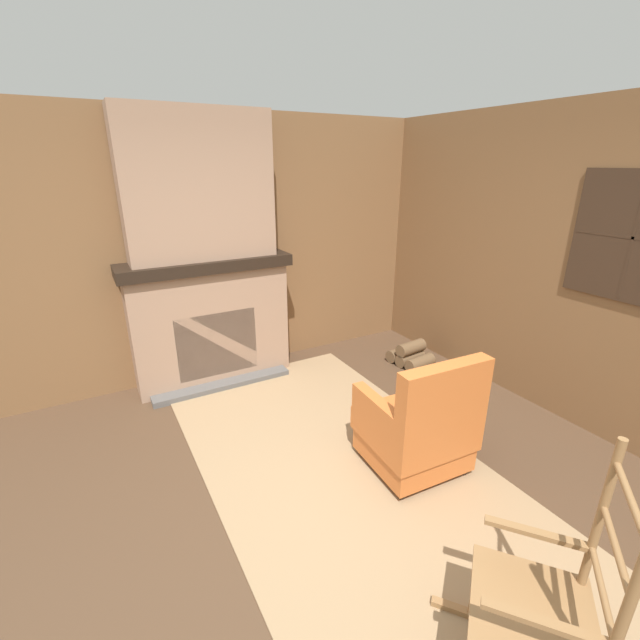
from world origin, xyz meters
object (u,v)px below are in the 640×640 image
object	(u,v)px
oil_lamp_vase	(152,252)
storage_case	(235,247)
armchair	(418,428)
rocking_chair	(542,618)
firewood_stack	(410,356)

from	to	relation	value
oil_lamp_vase	storage_case	size ratio (longest dim) A/B	1.14
armchair	rocking_chair	distance (m)	1.43
armchair	storage_case	bearing A→B (deg)	18.00
armchair	storage_case	xyz separation A→B (m)	(-2.18, -0.57, 1.01)
storage_case	rocking_chair	bearing A→B (deg)	0.81
rocking_chair	storage_case	bearing A→B (deg)	-38.22
storage_case	firewood_stack	bearing A→B (deg)	65.00
oil_lamp_vase	storage_case	distance (m)	0.78
oil_lamp_vase	storage_case	xyz separation A→B (m)	(0.00, 0.78, -0.02)
rocking_chair	oil_lamp_vase	xyz separation A→B (m)	(-3.52, -0.83, 0.98)
storage_case	armchair	bearing A→B (deg)	14.60
firewood_stack	storage_case	world-z (taller)	storage_case
armchair	oil_lamp_vase	distance (m)	2.77
armchair	firewood_stack	bearing A→B (deg)	-35.93
armchair	firewood_stack	xyz separation A→B (m)	(-1.39, 1.14, -0.25)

